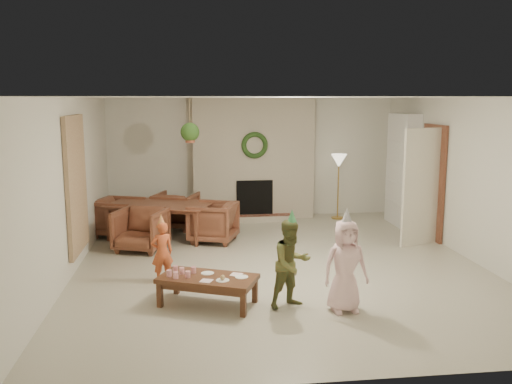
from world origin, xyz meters
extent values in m
plane|color=#B7B29E|center=(0.00, 0.00, 0.00)|extent=(7.00, 7.00, 0.00)
plane|color=white|center=(0.00, 0.00, 2.50)|extent=(7.00, 7.00, 0.00)
plane|color=silver|center=(0.00, 3.50, 1.25)|extent=(7.00, 0.00, 7.00)
plane|color=silver|center=(0.00, -3.50, 1.25)|extent=(7.00, 0.00, 7.00)
plane|color=silver|center=(-3.00, 0.00, 1.25)|extent=(0.00, 7.00, 7.00)
plane|color=silver|center=(3.00, 0.00, 1.25)|extent=(0.00, 7.00, 7.00)
cube|color=#5D3218|center=(0.00, 3.30, 1.25)|extent=(2.50, 0.40, 2.50)
cube|color=maroon|center=(0.00, 2.95, 0.06)|extent=(1.60, 0.30, 0.12)
cube|color=black|center=(0.00, 3.12, 0.45)|extent=(0.75, 0.12, 0.75)
torus|color=#1E3E17|center=(0.00, 3.07, 1.55)|extent=(0.54, 0.10, 0.54)
cylinder|color=gold|center=(1.74, 3.00, 0.01)|extent=(0.25, 0.25, 0.03)
cylinder|color=gold|center=(1.74, 3.00, 0.63)|extent=(0.03, 0.03, 1.22)
cone|color=beige|center=(1.74, 3.00, 1.22)|extent=(0.32, 0.32, 0.27)
cube|color=white|center=(2.84, 2.30, 1.10)|extent=(0.30, 1.00, 2.20)
cube|color=white|center=(2.82, 2.30, 0.45)|extent=(0.30, 0.92, 0.03)
cube|color=white|center=(2.82, 2.30, 0.85)|extent=(0.30, 0.92, 0.03)
cube|color=white|center=(2.82, 2.30, 1.25)|extent=(0.30, 0.92, 0.03)
cube|color=white|center=(2.82, 2.30, 1.65)|extent=(0.30, 0.92, 0.03)
cube|color=#B42121|center=(2.80, 2.15, 0.59)|extent=(0.20, 0.40, 0.24)
cube|color=#244A86|center=(2.80, 2.35, 0.99)|extent=(0.20, 0.44, 0.24)
cube|color=#AC6A25|center=(2.80, 2.20, 1.38)|extent=(0.20, 0.36, 0.22)
cube|color=brown|center=(2.96, 1.20, 1.02)|extent=(0.05, 0.86, 2.04)
cube|color=beige|center=(2.58, 0.82, 1.00)|extent=(0.77, 0.32, 2.00)
cube|color=tan|center=(-2.96, 0.20, 1.25)|extent=(0.06, 1.20, 2.00)
imported|color=brown|center=(-1.87, 1.77, 0.32)|extent=(2.05, 1.56, 0.64)
imported|color=brown|center=(-2.14, 1.02, 0.35)|extent=(0.97, 0.98, 0.70)
imported|color=brown|center=(-1.60, 2.52, 0.35)|extent=(0.97, 0.98, 0.70)
imported|color=brown|center=(-2.62, 2.04, 0.35)|extent=(0.98, 0.97, 0.70)
imported|color=brown|center=(-0.93, 1.43, 0.35)|extent=(0.98, 0.97, 0.70)
cylinder|color=tan|center=(-1.30, 1.50, 2.15)|extent=(0.01, 0.01, 0.70)
cylinder|color=brown|center=(-1.30, 1.50, 1.80)|extent=(0.16, 0.16, 0.12)
sphere|color=#244818|center=(-1.30, 1.50, 1.92)|extent=(0.32, 0.32, 0.32)
cube|color=#542F1C|center=(-1.13, -1.52, 0.33)|extent=(1.30, 0.99, 0.05)
cube|color=#542F1C|center=(-1.13, -1.52, 0.27)|extent=(1.18, 0.88, 0.07)
cube|color=#542F1C|center=(-1.70, -1.53, 0.15)|extent=(0.08, 0.08, 0.30)
cube|color=#542F1C|center=(-0.74, -1.95, 0.15)|extent=(0.08, 0.08, 0.30)
cube|color=#542F1C|center=(-1.52, -1.10, 0.15)|extent=(0.08, 0.08, 0.30)
cube|color=#542F1C|center=(-0.55, -1.51, 0.15)|extent=(0.08, 0.08, 0.30)
cylinder|color=white|center=(-1.59, -1.47, 0.40)|extent=(0.08, 0.08, 0.08)
cylinder|color=white|center=(-1.52, -1.30, 0.40)|extent=(0.08, 0.08, 0.08)
cylinder|color=white|center=(-1.51, -1.55, 0.40)|extent=(0.08, 0.08, 0.08)
cylinder|color=white|center=(-1.44, -1.39, 0.40)|extent=(0.08, 0.08, 0.08)
cylinder|color=white|center=(-1.36, -1.54, 0.40)|extent=(0.08, 0.08, 0.08)
cylinder|color=white|center=(-1.29, -1.37, 0.40)|extent=(0.08, 0.08, 0.08)
cylinder|color=white|center=(-1.12, -1.41, 0.36)|extent=(0.21, 0.21, 0.01)
cylinder|color=white|center=(-0.96, -1.69, 0.36)|extent=(0.21, 0.21, 0.01)
cylinder|color=white|center=(-0.72, -1.60, 0.36)|extent=(0.21, 0.21, 0.01)
sphere|color=tan|center=(-0.96, -1.69, 0.40)|extent=(0.08, 0.08, 0.06)
cube|color=#FFBBCD|center=(-1.15, -1.69, 0.36)|extent=(0.18, 0.18, 0.01)
cube|color=#FFBBCD|center=(-0.77, -1.50, 0.36)|extent=(0.18, 0.18, 0.01)
imported|color=#C7522A|center=(-1.71, -0.62, 0.42)|extent=(0.36, 0.29, 0.84)
cone|color=gold|center=(-1.71, -0.62, 0.88)|extent=(0.12, 0.12, 0.16)
imported|color=brown|center=(-0.13, -1.70, 0.54)|extent=(0.64, 0.58, 1.07)
cone|color=#49AB61|center=(-0.13, -1.70, 1.11)|extent=(0.13, 0.13, 0.18)
imported|color=#FFCBCF|center=(0.47, -1.91, 0.55)|extent=(0.57, 0.39, 1.10)
cone|color=#BAB8BF|center=(0.47, -1.91, 1.15)|extent=(0.16, 0.16, 0.20)
camera|label=1|loc=(-1.31, -7.84, 2.48)|focal=38.05mm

